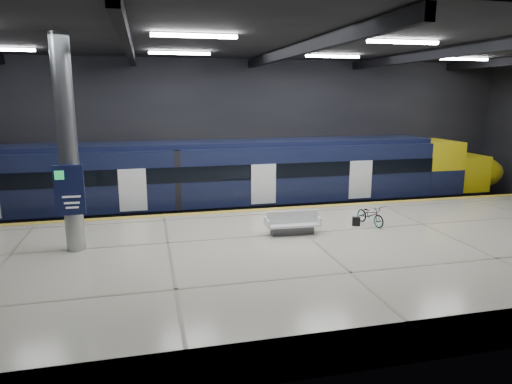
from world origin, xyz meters
name	(u,v)px	position (x,y,z in m)	size (l,w,h in m)	color
ground	(295,252)	(0.00, 0.00, 0.00)	(30.00, 30.00, 0.00)	black
room_shell	(298,106)	(0.00, 0.00, 5.72)	(30.10, 16.10, 8.05)	black
platform	(318,261)	(0.00, -2.50, 0.55)	(30.00, 11.00, 1.10)	#B6AE9A
safety_strip	(276,209)	(0.00, 2.75, 1.11)	(30.00, 0.40, 0.01)	gold
rails	(261,215)	(0.00, 5.50, 0.08)	(30.00, 1.52, 0.16)	gray
train	(233,179)	(-1.47, 5.50, 2.06)	(29.40, 2.84, 3.79)	black
bench	(292,226)	(-0.47, -1.01, 1.41)	(2.02, 0.90, 0.88)	#595B60
bicycle	(370,215)	(2.90, -0.58, 1.50)	(0.53, 1.52, 0.80)	#99999E
pannier_bag	(356,221)	(2.30, -0.58, 1.28)	(0.30, 0.18, 0.35)	black
info_column	(68,149)	(-8.00, -1.03, 4.46)	(0.90, 0.78, 6.90)	#9EA0A5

